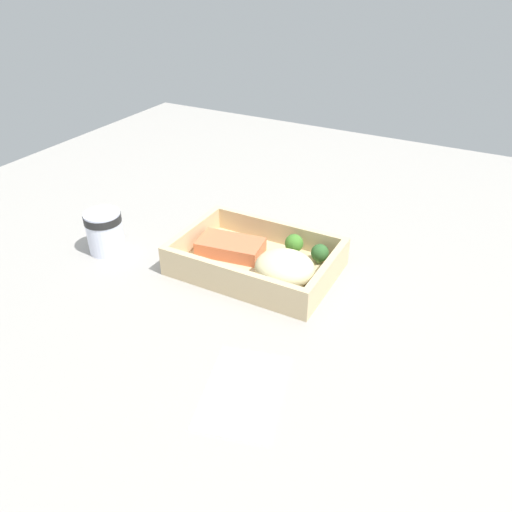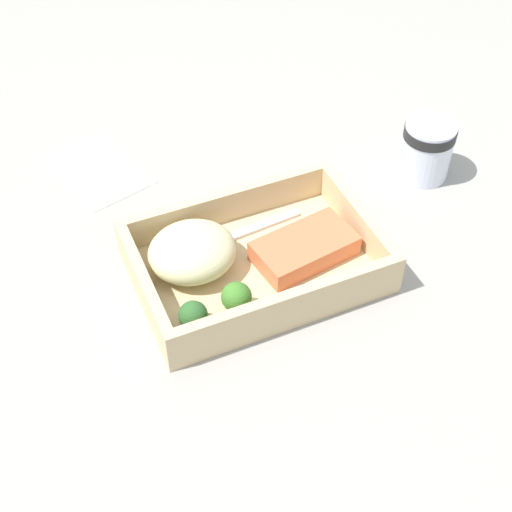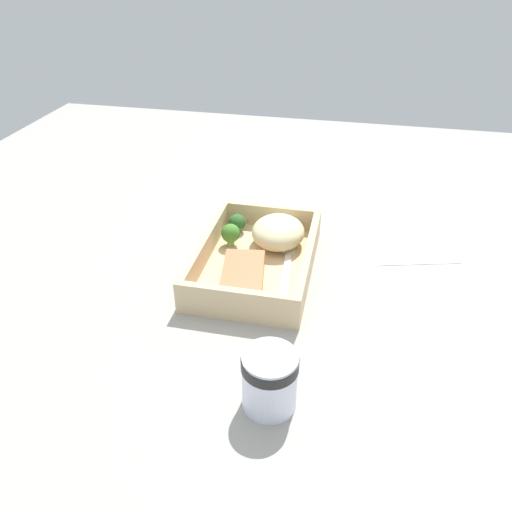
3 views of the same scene
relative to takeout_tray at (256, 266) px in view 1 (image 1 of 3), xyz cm
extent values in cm
cube|color=#9C9892|center=(0.00, 0.00, -1.60)|extent=(160.00, 160.00, 2.00)
cube|color=#D2B688|center=(0.00, 0.00, 0.00)|extent=(27.15, 18.41, 1.20)
cube|color=#D2B688|center=(0.00, -8.61, 2.67)|extent=(27.15, 1.20, 4.13)
cube|color=#D2B688|center=(0.00, 8.61, 2.67)|extent=(27.15, 1.20, 4.13)
cube|color=#D2B688|center=(-12.98, 0.00, 2.67)|extent=(1.20, 16.01, 4.13)
cube|color=#D2B688|center=(12.98, 0.00, 2.67)|extent=(1.20, 16.01, 4.13)
cube|color=#D86E46|center=(-5.65, 0.88, 1.87)|extent=(12.28, 7.96, 2.54)
ellipsoid|color=beige|center=(6.63, -2.51, 3.16)|extent=(9.97, 9.11, 5.12)
cylinder|color=#7DA15D|center=(9.52, 5.55, 1.12)|extent=(1.18, 1.18, 1.05)
sphere|color=#2E5D2A|center=(9.52, 5.55, 2.50)|extent=(3.11, 3.11, 3.11)
cylinder|color=#79A458|center=(4.64, 5.50, 1.39)|extent=(1.25, 1.25, 1.58)
sphere|color=#427D2A|center=(4.64, 5.50, 3.08)|extent=(3.28, 3.28, 3.28)
cube|color=silver|center=(-2.01, -5.39, 0.82)|extent=(12.45, 2.21, 0.44)
cube|color=silver|center=(5.86, -4.69, 0.82)|extent=(3.58, 2.50, 0.44)
cylinder|color=white|center=(-27.19, -7.45, 3.30)|extent=(6.46, 6.46, 7.80)
cylinder|color=black|center=(-27.19, -7.45, 6.10)|extent=(6.65, 6.65, 1.40)
cube|color=white|center=(11.89, -25.55, -0.48)|extent=(13.14, 16.52, 0.24)
camera|label=1|loc=(34.40, -64.03, 47.63)|focal=35.00mm
camera|label=2|loc=(22.23, 50.86, 59.73)|focal=50.00mm
camera|label=3|loc=(-66.90, -14.37, 47.12)|focal=35.00mm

